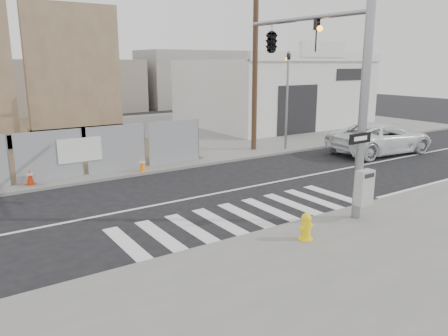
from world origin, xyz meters
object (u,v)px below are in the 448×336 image
traffic_cone_c (30,177)px  traffic_cone_d (142,164)px  fire_hydrant (306,226)px  suv (381,138)px  auto_shop (272,92)px  signal_pole (299,61)px

traffic_cone_c → traffic_cone_d: size_ratio=1.00×
fire_hydrant → suv: (11.84, 6.57, 0.34)m
auto_shop → suv: bearing=-100.5°
traffic_cone_c → suv: bearing=-11.3°
signal_pole → fire_hydrant: bearing=-128.2°
auto_shop → suv: size_ratio=2.02×
fire_hydrant → auto_shop: bearing=30.3°
signal_pole → traffic_cone_d: 8.27m
auto_shop → traffic_cone_c: 20.86m
auto_shop → suv: (-2.15, -11.60, -1.71)m
auto_shop → signal_pole: bearing=-127.5°
suv → auto_shop: bearing=-5.1°
fire_hydrant → suv: suv is taller
traffic_cone_c → fire_hydrant: bearing=-63.0°
suv → traffic_cone_c: (-16.90, 3.37, -0.40)m
auto_shop → fire_hydrant: size_ratio=16.09×
signal_pole → auto_shop: signal_pole is taller
fire_hydrant → traffic_cone_c: (-5.05, 9.94, -0.06)m
suv → traffic_cone_c: size_ratio=9.45×
suv → traffic_cone_d: 12.76m
auto_shop → traffic_cone_c: auto_shop is taller
fire_hydrant → traffic_cone_c: bearing=94.8°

